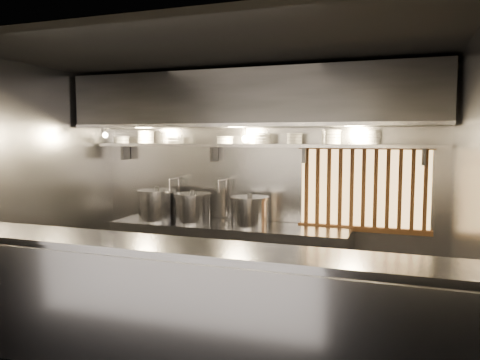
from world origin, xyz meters
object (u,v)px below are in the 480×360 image
Objects in this scene: stock_pot_left at (193,208)px; stock_pot_right at (250,211)px; pendant_bulb at (245,139)px; heat_lamp at (104,131)px; stock_pot_mid at (157,205)px.

stock_pot_left reaches higher than stock_pot_right.
pendant_bulb is 1.11m from stock_pot_left.
stock_pot_mid is (0.62, 0.24, -0.96)m from heat_lamp.
stock_pot_mid is at bearing -179.25° from stock_pot_right.
heat_lamp is 1.51m from stock_pot_left.
stock_pot_right is (1.27, 0.02, -0.02)m from stock_pot_mid.
stock_pot_left is at bearing -171.76° from pendant_bulb.
stock_pot_mid is at bearing -178.23° from stock_pot_left.
stock_pot_mid is 1.27m from stock_pot_right.
stock_pot_right is (0.09, -0.10, -0.88)m from pendant_bulb.
stock_pot_right is at bearing 0.75° from stock_pot_mid.
stock_pot_left is at bearing 1.77° from stock_pot_mid.
pendant_bulb reaches higher than stock_pot_right.
heat_lamp is 2.14m from stock_pot_right.
heat_lamp reaches higher than stock_pot_mid.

